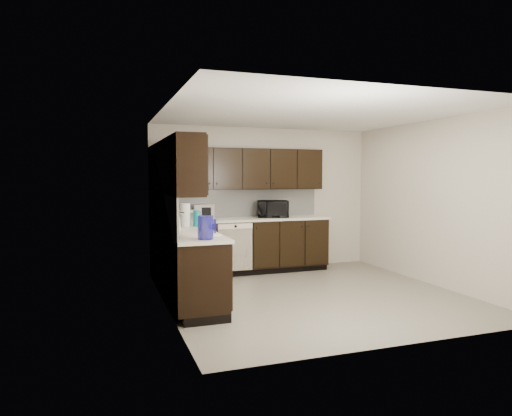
{
  "coord_description": "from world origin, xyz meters",
  "views": [
    {
      "loc": [
        -2.79,
        -5.64,
        1.65
      ],
      "look_at": [
        -0.62,
        0.6,
        1.19
      ],
      "focal_mm": 32.0,
      "sensor_mm": 36.0,
      "label": 1
    }
  ],
  "objects": [
    {
      "name": "floor",
      "position": [
        0.0,
        0.0,
        0.0
      ],
      "size": [
        4.0,
        4.0,
        0.0
      ],
      "primitive_type": "plane",
      "color": "gray",
      "rests_on": "ground"
    },
    {
      "name": "ceiling",
      "position": [
        0.0,
        0.0,
        2.5
      ],
      "size": [
        4.0,
        4.0,
        0.0
      ],
      "primitive_type": "plane",
      "rotation": [
        3.14,
        0.0,
        0.0
      ],
      "color": "white",
      "rests_on": "wall_back"
    },
    {
      "name": "wall_back",
      "position": [
        0.0,
        2.0,
        1.25
      ],
      "size": [
        4.0,
        0.02,
        2.5
      ],
      "primitive_type": "cube",
      "color": "beige",
      "rests_on": "floor"
    },
    {
      "name": "wall_left",
      "position": [
        -2.0,
        0.0,
        1.25
      ],
      "size": [
        0.02,
        4.0,
        2.5
      ],
      "primitive_type": "cube",
      "color": "beige",
      "rests_on": "floor"
    },
    {
      "name": "wall_right",
      "position": [
        2.0,
        0.0,
        1.25
      ],
      "size": [
        0.02,
        4.0,
        2.5
      ],
      "primitive_type": "cube",
      "color": "beige",
      "rests_on": "floor"
    },
    {
      "name": "wall_front",
      "position": [
        0.0,
        -2.0,
        1.25
      ],
      "size": [
        4.0,
        0.02,
        2.5
      ],
      "primitive_type": "cube",
      "color": "beige",
      "rests_on": "floor"
    },
    {
      "name": "lower_cabinets",
      "position": [
        -1.01,
        1.11,
        0.41
      ],
      "size": [
        3.0,
        2.8,
        0.9
      ],
      "color": "black",
      "rests_on": "floor"
    },
    {
      "name": "countertop",
      "position": [
        -1.01,
        1.11,
        0.92
      ],
      "size": [
        3.03,
        2.83,
        0.04
      ],
      "color": "beige",
      "rests_on": "lower_cabinets"
    },
    {
      "name": "backsplash",
      "position": [
        -1.22,
        1.32,
        1.18
      ],
      "size": [
        3.0,
        2.8,
        0.48
      ],
      "color": "silver",
      "rests_on": "countertop"
    },
    {
      "name": "upper_cabinets",
      "position": [
        -1.1,
        1.2,
        1.77
      ],
      "size": [
        3.0,
        2.8,
        0.7
      ],
      "color": "black",
      "rests_on": "wall_back"
    },
    {
      "name": "dishwasher",
      "position": [
        -0.7,
        1.41,
        0.55
      ],
      "size": [
        0.58,
        0.04,
        0.78
      ],
      "color": "#F7E7CA",
      "rests_on": "lower_cabinets"
    },
    {
      "name": "sink",
      "position": [
        -1.68,
        -0.01,
        0.88
      ],
      "size": [
        0.54,
        0.82,
        0.42
      ],
      "color": "#F7E7CA",
      "rests_on": "countertop"
    },
    {
      "name": "microwave",
      "position": [
        0.06,
        1.68,
        1.08
      ],
      "size": [
        0.61,
        0.49,
        0.29
      ],
      "primitive_type": "imported",
      "rotation": [
        0.0,
        0.0,
        -0.3
      ],
      "color": "black",
      "rests_on": "countertop"
    },
    {
      "name": "soap_bottle_a",
      "position": [
        -1.51,
        0.1,
        1.04
      ],
      "size": [
        0.11,
        0.11,
        0.19
      ],
      "primitive_type": "imported",
      "rotation": [
        0.0,
        0.0,
        0.27
      ],
      "color": "gray",
      "rests_on": "countertop"
    },
    {
      "name": "soap_bottle_b",
      "position": [
        -1.84,
        0.2,
        1.07
      ],
      "size": [
        0.12,
        0.13,
        0.25
      ],
      "primitive_type": "imported",
      "rotation": [
        0.0,
        0.0,
        -0.34
      ],
      "color": "gray",
      "rests_on": "countertop"
    },
    {
      "name": "toaster_oven",
      "position": [
        -1.21,
        1.74,
        1.06
      ],
      "size": [
        0.47,
        0.42,
        0.25
      ],
      "primitive_type": "cube",
      "rotation": [
        0.0,
        0.0,
        0.38
      ],
      "color": "#BABABD",
      "rests_on": "countertop"
    },
    {
      "name": "storage_bin",
      "position": [
        -1.64,
        1.05,
        1.03
      ],
      "size": [
        0.58,
        0.52,
        0.19
      ],
      "primitive_type": "cube",
      "rotation": [
        0.0,
        0.0,
        0.4
      ],
      "color": "white",
      "rests_on": "countertop"
    },
    {
      "name": "blue_pitcher",
      "position": [
        -1.65,
        -0.64,
        1.07
      ],
      "size": [
        0.23,
        0.23,
        0.26
      ],
      "primitive_type": "cylinder",
      "rotation": [
        0.0,
        0.0,
        0.38
      ],
      "color": "#0F0E80",
      "rests_on": "countertop"
    },
    {
      "name": "teal_tumbler",
      "position": [
        -1.48,
        0.68,
        1.05
      ],
      "size": [
        0.11,
        0.11,
        0.23
      ],
      "primitive_type": "cylinder",
      "rotation": [
        0.0,
        0.0,
        -0.12
      ],
      "color": "#0C7F88",
      "rests_on": "countertop"
    },
    {
      "name": "paper_towel_roll",
      "position": [
        -1.64,
        0.74,
        1.1
      ],
      "size": [
        0.18,
        0.18,
        0.32
      ],
      "primitive_type": "cylinder",
      "rotation": [
        0.0,
        0.0,
        -0.31
      ],
      "color": "white",
      "rests_on": "countertop"
    }
  ]
}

